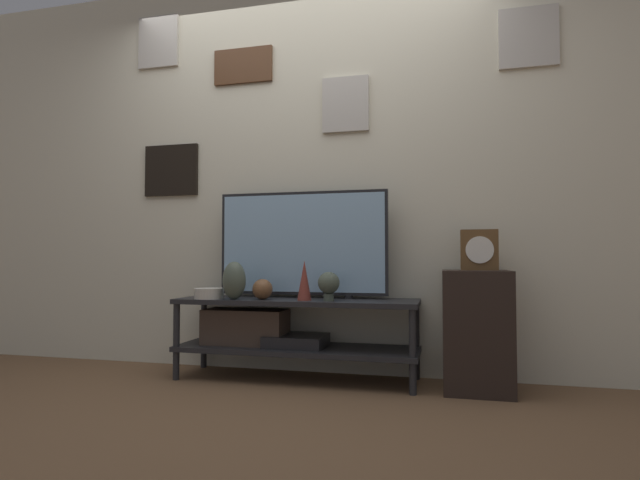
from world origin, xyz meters
name	(u,v)px	position (x,y,z in m)	size (l,w,h in m)	color
ground_plane	(284,390)	(0.00, 0.00, 0.00)	(12.00, 12.00, 0.00)	brown
wall_back	(307,167)	(0.00, 0.51, 1.36)	(6.40, 0.08, 2.70)	beige
media_console	(278,328)	(-0.12, 0.25, 0.31)	(1.49, 0.42, 0.49)	#232326
television	(302,243)	(0.01, 0.34, 0.84)	(1.09, 0.05, 0.67)	black
vase_wide_bowl	(209,293)	(-0.53, 0.13, 0.52)	(0.18, 0.18, 0.06)	beige
vase_slim_bronze	(304,280)	(0.07, 0.16, 0.61)	(0.09, 0.09, 0.24)	brown
vase_urn_stoneware	(234,281)	(-0.35, 0.11, 0.61)	(0.14, 0.13, 0.23)	#4C5647
vase_round_glass	(262,289)	(-0.19, 0.16, 0.55)	(0.12, 0.12, 0.12)	brown
decorative_bust	(329,284)	(0.23, 0.15, 0.59)	(0.13, 0.13, 0.17)	#4C5647
side_table	(477,330)	(1.06, 0.26, 0.34)	(0.37, 0.41, 0.67)	black
mantel_clock	(479,250)	(1.08, 0.31, 0.79)	(0.21, 0.11, 0.23)	brown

